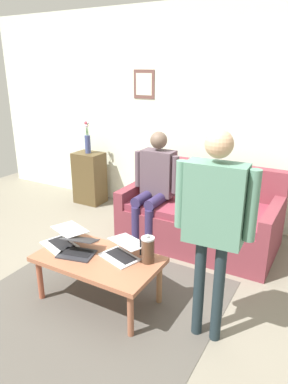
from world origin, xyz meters
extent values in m
plane|color=slate|center=(0.00, 0.00, 0.00)|extent=(7.68, 7.68, 0.00)
cube|color=#4C4741|center=(0.06, 0.11, 0.00)|extent=(2.02, 1.97, 0.01)
cube|color=silver|center=(0.00, -2.20, 1.35)|extent=(7.04, 0.10, 2.70)
cube|color=brown|center=(0.85, -2.15, 1.73)|extent=(0.31, 0.02, 0.37)
cube|color=silver|center=(0.85, -2.14, 1.73)|extent=(0.24, 0.00, 0.28)
cube|color=brown|center=(-0.29, -1.43, 0.21)|extent=(1.72, 0.95, 0.42)
cube|color=maroon|center=(-0.29, -1.41, 0.46)|extent=(1.48, 0.87, 0.08)
cube|color=brown|center=(-0.29, -1.83, 0.65)|extent=(1.72, 0.14, 0.46)
cube|color=brown|center=(-1.09, -1.43, 0.52)|extent=(0.12, 0.95, 0.20)
cube|color=brown|center=(0.51, -1.43, 0.52)|extent=(0.12, 0.95, 0.20)
cube|color=#985A3F|center=(0.06, 0.01, 0.41)|extent=(1.06, 0.59, 0.04)
cylinder|color=#95583F|center=(-0.40, 0.25, 0.19)|extent=(0.05, 0.05, 0.39)
cylinder|color=#A15039|center=(0.53, 0.25, 0.19)|extent=(0.05, 0.05, 0.39)
cylinder|color=#8F6241|center=(-0.40, -0.22, 0.19)|extent=(0.05, 0.05, 0.39)
cylinder|color=#955A3B|center=(0.53, -0.22, 0.19)|extent=(0.05, 0.05, 0.39)
cube|color=#28282D|center=(0.25, 0.07, 0.43)|extent=(0.34, 0.28, 0.01)
cube|color=black|center=(0.25, 0.05, 0.44)|extent=(0.28, 0.18, 0.00)
cube|color=#28282D|center=(0.27, -0.01, 0.54)|extent=(0.34, 0.26, 0.06)
cube|color=black|center=(0.27, -0.01, 0.54)|extent=(0.30, 0.23, 0.05)
cube|color=silver|center=(-0.10, -0.07, 0.43)|extent=(0.38, 0.31, 0.01)
cube|color=black|center=(-0.10, -0.09, 0.44)|extent=(0.30, 0.21, 0.00)
cube|color=silver|center=(-0.13, -0.17, 0.54)|extent=(0.37, 0.30, 0.02)
cube|color=black|center=(-0.13, -0.17, 0.54)|extent=(0.33, 0.27, 0.02)
cube|color=silver|center=(0.49, 0.01, 0.43)|extent=(0.37, 0.33, 0.01)
cube|color=black|center=(0.49, -0.01, 0.44)|extent=(0.30, 0.22, 0.00)
cube|color=silver|center=(0.46, -0.10, 0.55)|extent=(0.37, 0.32, 0.01)
cube|color=silver|center=(0.46, -0.09, 0.55)|extent=(0.33, 0.28, 0.01)
cylinder|color=#4C3323|center=(-0.34, -0.14, 0.53)|extent=(0.11, 0.11, 0.21)
cylinder|color=#B7B7BC|center=(-0.34, -0.14, 0.64)|extent=(0.11, 0.11, 0.02)
sphere|color=#B2B2B7|center=(-0.34, -0.14, 0.66)|extent=(0.03, 0.03, 0.03)
cube|color=black|center=(-0.27, -0.14, 0.54)|extent=(0.01, 0.01, 0.14)
cube|color=#503F23|center=(1.62, -1.86, 0.38)|extent=(0.42, 0.32, 0.76)
cylinder|color=#3B4678|center=(1.62, -1.86, 0.89)|extent=(0.08, 0.08, 0.26)
cylinder|color=#3D7038|center=(1.64, -1.86, 1.11)|extent=(0.01, 0.02, 0.18)
sphere|color=gold|center=(1.64, -1.86, 1.20)|extent=(0.04, 0.04, 0.04)
cylinder|color=#3D7038|center=(1.62, -1.84, 1.11)|extent=(0.02, 0.01, 0.18)
sphere|color=#E74E65|center=(1.62, -1.84, 1.21)|extent=(0.04, 0.04, 0.04)
cylinder|color=#3D7038|center=(1.63, -1.88, 1.09)|extent=(0.02, 0.01, 0.14)
sphere|color=yellow|center=(1.63, -1.88, 1.16)|extent=(0.03, 0.03, 0.03)
cylinder|color=#3D7038|center=(1.60, -1.86, 1.11)|extent=(0.01, 0.02, 0.18)
sphere|color=silver|center=(1.60, -1.86, 1.20)|extent=(0.04, 0.04, 0.04)
cylinder|color=#3D7038|center=(1.61, -1.85, 1.09)|extent=(0.02, 0.01, 0.14)
sphere|color=silver|center=(1.61, -1.84, 1.16)|extent=(0.04, 0.04, 0.04)
cylinder|color=#1D2A2F|center=(-0.97, -0.05, 0.40)|extent=(0.08, 0.08, 0.80)
cylinder|color=#1D2A2F|center=(-0.83, -0.04, 0.40)|extent=(0.08, 0.08, 0.80)
cube|color=slate|center=(-0.90, -0.04, 1.09)|extent=(0.41, 0.20, 0.57)
cylinder|color=slate|center=(-1.14, -0.06, 1.11)|extent=(0.08, 0.08, 0.48)
cylinder|color=slate|center=(-0.66, -0.03, 1.11)|extent=(0.08, 0.08, 0.48)
sphere|color=tan|center=(-0.90, -0.04, 1.49)|extent=(0.18, 0.18, 0.18)
cylinder|color=#30264F|center=(0.11, -0.97, 0.25)|extent=(0.10, 0.10, 0.50)
cylinder|color=#30264F|center=(0.28, -0.97, 0.25)|extent=(0.10, 0.10, 0.50)
cylinder|color=#30264F|center=(0.11, -1.15, 0.55)|extent=(0.12, 0.40, 0.12)
cylinder|color=#30264F|center=(0.28, -1.15, 0.55)|extent=(0.12, 0.40, 0.12)
cube|color=#53424C|center=(0.19, -1.33, 0.81)|extent=(0.37, 0.20, 0.52)
cylinder|color=#53424C|center=(-0.04, -1.28, 0.84)|extent=(0.08, 0.08, 0.42)
cylinder|color=#53424C|center=(0.43, -1.28, 0.84)|extent=(0.08, 0.08, 0.42)
sphere|color=brown|center=(0.19, -1.33, 1.19)|extent=(0.19, 0.19, 0.19)
camera|label=1|loc=(-1.57, 2.08, 1.95)|focal=32.80mm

